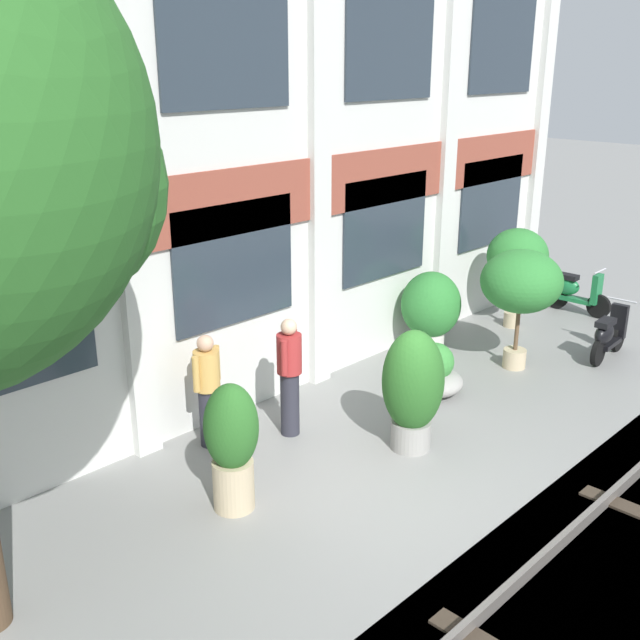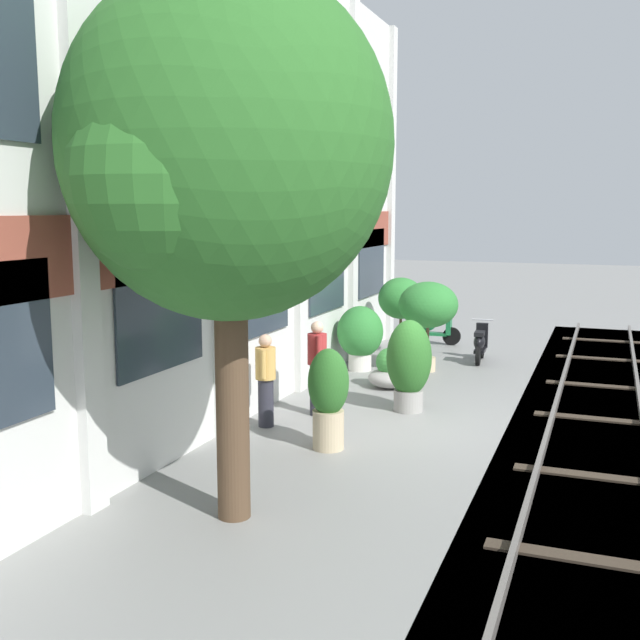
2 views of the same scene
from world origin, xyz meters
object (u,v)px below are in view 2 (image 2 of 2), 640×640
Objects in this scene: potted_plant_wide_bowl at (390,372)px; resident_by_doorway at (317,365)px; scooter_second_parked at (480,344)px; potted_plant_low_pan at (401,299)px; resident_watching_tracks at (266,378)px; potted_plant_terracotta_small at (428,306)px; broadleaf_tree at (228,155)px; potted_plant_ribbed_drum at (409,360)px; potted_plant_glazed_jar at (360,334)px; scooter_near_curb at (433,328)px; potted_plant_stone_basin at (328,394)px.

potted_plant_wide_bowl is 0.54× the size of resident_by_doorway.
potted_plant_low_pan is at bearing 76.90° from scooter_second_parked.
potted_plant_wide_bowl is 3.47m from scooter_second_parked.
resident_watching_tracks is at bearing -148.58° from resident_by_doorway.
potted_plant_terracotta_small is 4.40m from resident_by_doorway.
potted_plant_low_pan is at bearing 4.35° from broadleaf_tree.
broadleaf_tree is 10.91m from scooter_second_parked.
potted_plant_ribbed_drum is 3.52m from potted_plant_glazed_jar.
broadleaf_tree is 4.54× the size of scooter_near_curb.
potted_plant_stone_basin is 7.47m from scooter_second_parked.
scooter_second_parked is (3.22, -1.30, 0.11)m from potted_plant_wide_bowl.
potted_plant_terracotta_small reaches higher than scooter_near_curb.
scooter_near_curb is 0.88× the size of resident_watching_tracks.
broadleaf_tree is 5.02m from resident_watching_tracks.
resident_watching_tracks is (-5.22, 1.53, -0.63)m from potted_plant_terracotta_small.
potted_plant_glazed_jar is at bearing -102.91° from scooter_near_curb.
broadleaf_tree is 4.00× the size of resident_watching_tracks.
potted_plant_glazed_jar is 4.78m from resident_watching_tracks.
potted_plant_low_pan reaches higher than resident_by_doorway.
potted_plant_wide_bowl is 3.67m from resident_watching_tracks.
broadleaf_tree is 4.53× the size of scooter_second_parked.
broadleaf_tree is at bearing 178.05° from potted_plant_terracotta_small.
potted_plant_stone_basin is 1.57m from resident_watching_tracks.
broadleaf_tree reaches higher than resident_by_doorway.
potted_plant_wide_bowl is 2.15m from potted_plant_terracotta_small.
potted_plant_glazed_jar reaches higher than scooter_near_curb.
broadleaf_tree is at bearing -172.13° from potted_plant_glazed_jar.
potted_plant_wide_bowl is 0.45× the size of potted_plant_terracotta_small.
potted_plant_glazed_jar is at bearing 38.91° from potted_plant_wide_bowl.
resident_watching_tracks is (0.73, 1.39, -0.01)m from potted_plant_stone_basin.
potted_plant_low_pan is 2.27m from scooter_second_parked.
resident_by_doorway is at bearing 8.81° from broadleaf_tree.
resident_watching_tracks is (-4.78, 0.09, 0.01)m from potted_plant_glazed_jar.
potted_plant_low_pan is at bearing 11.79° from potted_plant_wide_bowl.
potted_plant_low_pan reaches higher than resident_watching_tracks.
scooter_near_curb is at bearing -15.54° from potted_plant_low_pan.
resident_watching_tracks is at bearing 178.91° from potted_plant_glazed_jar.
potted_plant_stone_basin reaches higher than scooter_second_parked.
potted_plant_ribbed_drum is at bearing -163.40° from potted_plant_low_pan.
potted_plant_terracotta_small is at bearing -80.51° from scooter_near_curb.
potted_plant_stone_basin is at bearing -92.84° from resident_by_doorway.
potted_plant_low_pan reaches higher than potted_plant_wide_bowl.
potted_plant_stone_basin is at bearing -3.14° from broadleaf_tree.
potted_plant_terracotta_small is at bearing -73.04° from potted_plant_glazed_jar.
potted_plant_wide_bowl is 0.54× the size of potted_plant_ribbed_drum.
potted_plant_terracotta_small reaches higher than potted_plant_wide_bowl.
potted_plant_ribbed_drum is at bearing -82.07° from scooter_near_curb.
potted_plant_low_pan is 2.09m from potted_plant_terracotta_small.
resident_by_doorway is (-3.81, -0.45, 0.07)m from potted_plant_glazed_jar.
resident_by_doorway is at bearing -178.99° from potted_plant_low_pan.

